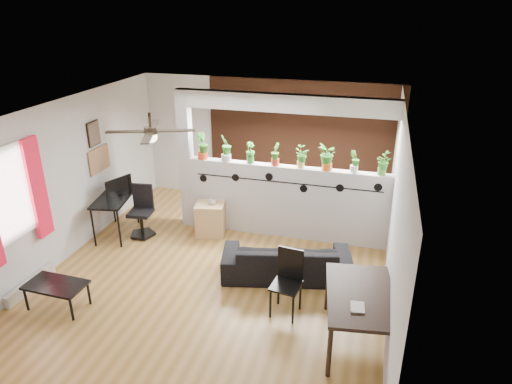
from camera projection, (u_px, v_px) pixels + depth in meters
name	position (u px, v px, depth m)	size (l,w,h in m)	color
room_shell	(215.00, 197.00, 6.81)	(6.30, 7.10, 2.90)	olive
partition_wall	(287.00, 202.00, 8.19)	(3.60, 0.18, 1.35)	#BCBCC1
ceiling_header	(290.00, 103.00, 7.50)	(3.60, 0.18, 0.30)	silver
pier_column	(186.00, 160.00, 8.41)	(0.22, 0.20, 2.60)	#BCBCC1
brick_panel	(302.00, 145.00, 9.25)	(3.90, 0.05, 2.60)	#A1502E
vine_decal	(286.00, 183.00, 7.95)	(3.31, 0.01, 0.30)	black
window_assembly	(10.00, 197.00, 6.28)	(0.09, 1.30, 1.55)	white
baseboard_heater	(31.00, 284.00, 6.83)	(0.08, 1.00, 0.18)	beige
corkboard	(99.00, 160.00, 8.26)	(0.03, 0.60, 0.45)	#926746
framed_art	(94.00, 134.00, 8.02)	(0.03, 0.34, 0.44)	#8C7259
ceiling_fan	(151.00, 133.00, 6.34)	(1.19, 1.19, 0.43)	black
potted_plant_0	(202.00, 145.00, 8.21)	(0.25, 0.20, 0.48)	#E8401B
potted_plant_1	(226.00, 147.00, 8.10)	(0.26, 0.30, 0.48)	silver
potted_plant_2	(250.00, 152.00, 8.02)	(0.23, 0.24, 0.38)	#2F8231
potted_plant_3	(275.00, 153.00, 7.90)	(0.16, 0.20, 0.40)	#B1301C
potted_plant_4	(301.00, 156.00, 7.80)	(0.22, 0.20, 0.38)	#EDC353
potted_plant_5	(328.00, 156.00, 7.67)	(0.29, 0.31, 0.47)	#DB5C19
potted_plant_6	(355.00, 161.00, 7.58)	(0.22, 0.19, 0.38)	white
potted_plant_7	(383.00, 163.00, 7.46)	(0.20, 0.23, 0.39)	#4A9335
sofa	(286.00, 260.00, 7.12)	(1.89, 0.75, 0.55)	black
cube_shelf	(210.00, 219.00, 8.36)	(0.51, 0.45, 0.62)	tan
cup	(212.00, 202.00, 8.21)	(0.12, 0.12, 0.09)	gray
computer_desk	(114.00, 200.00, 8.23)	(0.73, 1.12, 0.75)	black
monitor	(117.00, 189.00, 8.30)	(0.05, 0.31, 0.18)	black
office_chair	(142.00, 214.00, 8.31)	(0.49, 0.49, 0.94)	black
dining_table	(360.00, 299.00, 5.57)	(0.99, 1.43, 0.73)	black
book	(350.00, 306.00, 5.29)	(0.16, 0.22, 0.02)	gray
folding_chair	(288.00, 276.00, 6.20)	(0.43, 0.43, 0.95)	black
coffee_table	(56.00, 286.00, 6.35)	(0.84, 0.49, 0.39)	black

